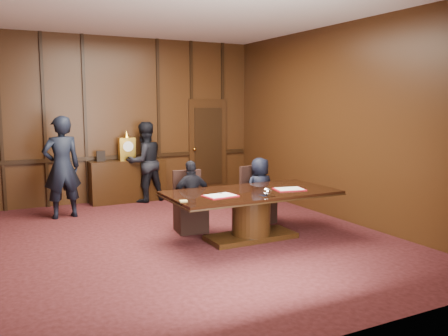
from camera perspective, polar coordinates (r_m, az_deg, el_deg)
name	(u,v)px	position (r m, az deg, el deg)	size (l,w,h in m)	color
room	(186,128)	(7.33, -4.57, 4.83)	(7.00, 7.04, 3.50)	black
sideboard	(128,179)	(10.38, -11.51, -1.32)	(1.60, 0.45, 1.54)	black
conference_table	(251,207)	(7.35, 3.28, -4.70)	(2.62, 1.32, 0.76)	black
folder_left	(220,196)	(6.89, -0.45, -3.35)	(0.49, 0.38, 0.02)	maroon
folder_right	(289,189)	(7.48, 7.85, -2.53)	(0.52, 0.42, 0.02)	maroon
inkstand	(267,192)	(6.92, 5.20, -2.94)	(0.20, 0.14, 0.12)	white
notepad	(183,201)	(6.56, -4.90, -3.96)	(0.10, 0.07, 0.01)	tan
chair_left	(190,214)	(7.88, -4.07, -5.48)	(0.53, 0.53, 0.99)	black
chair_right	(257,206)	(8.46, 4.02, -4.57)	(0.56, 0.56, 0.99)	black
signatory_left	(192,197)	(7.75, -3.89, -3.46)	(0.69, 0.29, 1.18)	black
signatory_right	(260,191)	(8.34, 4.34, -2.72)	(0.57, 0.37, 1.16)	black
witness_left	(62,167)	(9.15, -18.93, 0.08)	(0.69, 0.45, 1.88)	black
witness_right	(145,162)	(10.27, -9.53, 0.73)	(0.83, 0.65, 1.71)	black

